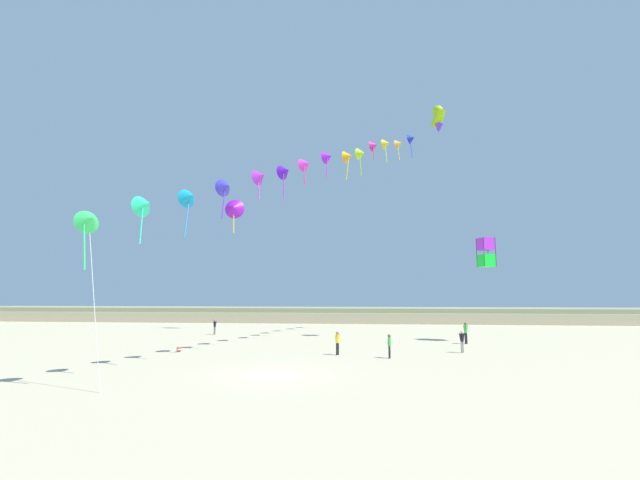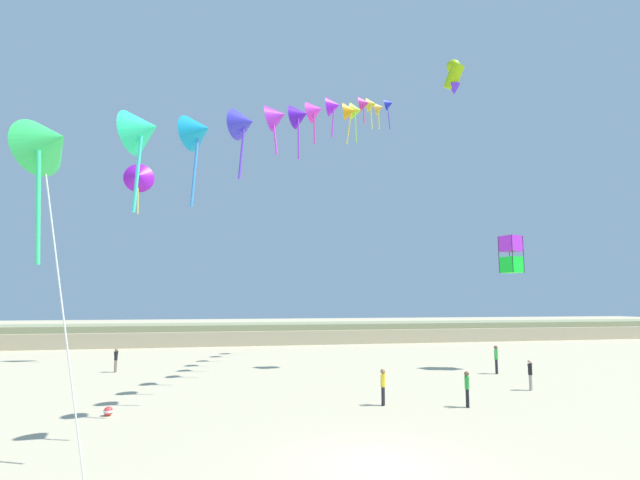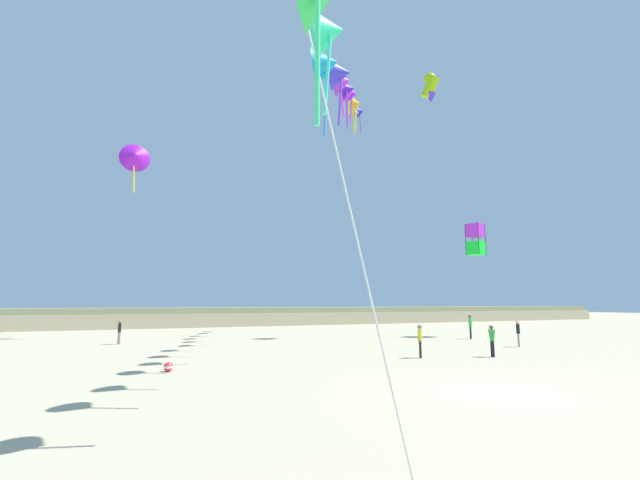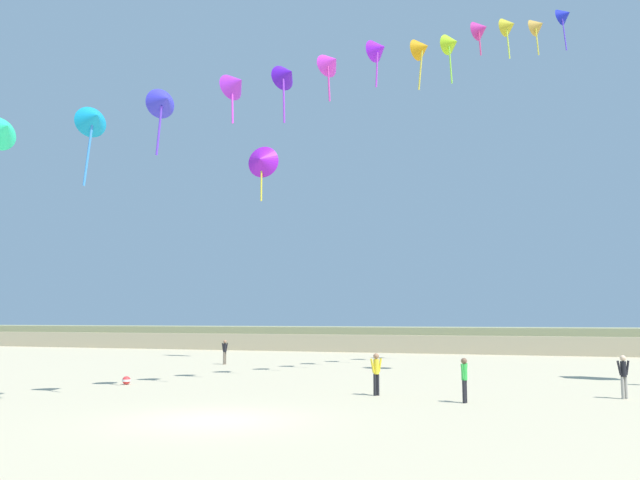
{
  "view_description": "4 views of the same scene",
  "coord_description": "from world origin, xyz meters",
  "views": [
    {
      "loc": [
        4.62,
        -22.06,
        4.07
      ],
      "look_at": [
        1.44,
        9.14,
        8.07
      ],
      "focal_mm": 24.0,
      "sensor_mm": 36.0,
      "label": 1
    },
    {
      "loc": [
        -4.71,
        -13.87,
        4.52
      ],
      "look_at": [
        0.48,
        9.95,
        7.54
      ],
      "focal_mm": 28.0,
      "sensor_mm": 36.0,
      "label": 2
    },
    {
      "loc": [
        -10.08,
        -9.74,
        2.57
      ],
      "look_at": [
        -0.39,
        12.26,
        6.15
      ],
      "focal_mm": 24.0,
      "sensor_mm": 36.0,
      "label": 3
    },
    {
      "loc": [
        9.45,
        -17.44,
        2.87
      ],
      "look_at": [
        -0.76,
        11.23,
        6.4
      ],
      "focal_mm": 38.0,
      "sensor_mm": 36.0,
      "label": 4
    }
  ],
  "objects": [
    {
      "name": "ground_plane",
      "position": [
        0.0,
        0.0,
        0.0
      ],
      "size": [
        240.0,
        240.0,
        0.0
      ],
      "primitive_type": "plane",
      "color": "#C1B28E"
    },
    {
      "name": "dune_ridge",
      "position": [
        0.0,
        42.36,
        1.04
      ],
      "size": [
        120.0,
        8.42,
        2.1
      ],
      "color": "tan",
      "rests_on": "ground"
    },
    {
      "name": "person_near_left",
      "position": [
        11.45,
        9.5,
        0.9
      ],
      "size": [
        0.48,
        0.38,
        1.55
      ],
      "color": "gray",
      "rests_on": "ground"
    },
    {
      "name": "person_near_right",
      "position": [
        6.21,
        6.4,
        0.88
      ],
      "size": [
        0.21,
        0.53,
        1.52
      ],
      "color": "black",
      "rests_on": "ground"
    },
    {
      "name": "person_mid_center",
      "position": [
        -10.6,
        21.02,
        0.88
      ],
      "size": [
        0.22,
        0.53,
        1.52
      ],
      "color": "#726656",
      "rests_on": "ground"
    },
    {
      "name": "person_far_left",
      "position": [
        13.01,
        15.16,
        1.02
      ],
      "size": [
        0.5,
        0.5,
        1.76
      ],
      "color": "black",
      "rests_on": "ground"
    },
    {
      "name": "person_far_right",
      "position": [
        2.79,
        7.55,
        0.91
      ],
      "size": [
        0.39,
        0.49,
        1.57
      ],
      "color": "black",
      "rests_on": "ground"
    },
    {
      "name": "kite_banner_string",
      "position": [
        1.12,
        11.23,
        14.69
      ],
      "size": [
        19.35,
        32.05,
        22.66
      ],
      "color": "#35D960"
    },
    {
      "name": "large_kite_low_lead",
      "position": [
        11.74,
        17.01,
        20.45
      ],
      "size": [
        1.6,
        1.86,
        2.56
      ],
      "color": "#99CE11"
    },
    {
      "name": "large_kite_mid_trail",
      "position": [
        -10.4,
        25.83,
        14.1
      ],
      "size": [
        2.37,
        1.1,
        4.15
      ],
      "color": "purple"
    },
    {
      "name": "large_kite_high_solo",
      "position": [
        15.35,
        16.6,
        7.74
      ],
      "size": [
        1.46,
        1.46,
        2.54
      ],
      "color": "#16EA30"
    },
    {
      "name": "beach_ball",
      "position": [
        -8.59,
        8.01,
        0.18
      ],
      "size": [
        0.36,
        0.36,
        0.36
      ],
      "color": "red",
      "rests_on": "ground"
    }
  ]
}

